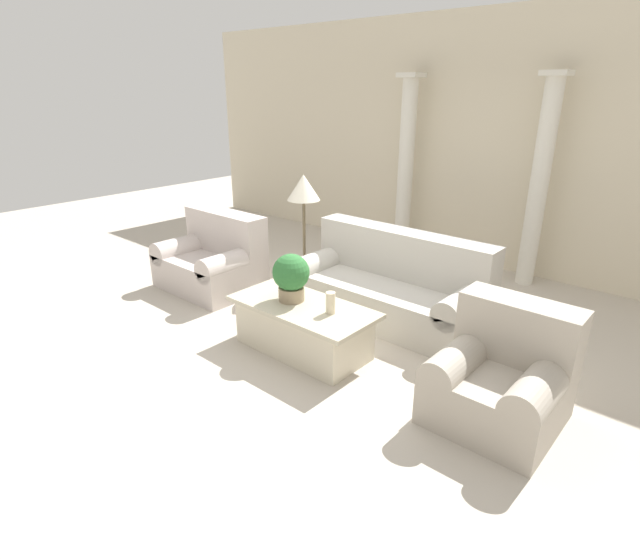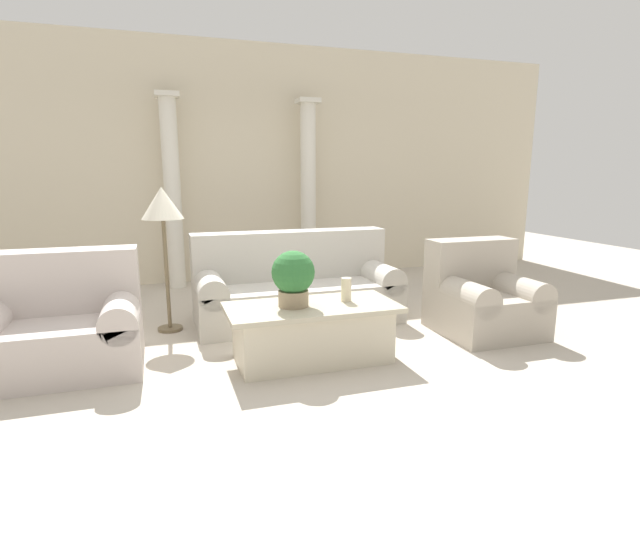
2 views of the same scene
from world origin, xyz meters
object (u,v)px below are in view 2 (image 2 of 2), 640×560
potted_plant (293,276)px  floor_lamp (162,210)px  sofa_long (296,287)px  armchair (482,296)px  loveseat (59,324)px  coffee_table (312,332)px

potted_plant → floor_lamp: (-0.92, 1.17, 0.46)m
sofa_long → potted_plant: (-0.33, -1.14, 0.35)m
floor_lamp → armchair: bearing=-18.5°
potted_plant → loveseat: bearing=165.8°
loveseat → coffee_table: (1.90, -0.45, -0.12)m
potted_plant → armchair: (1.91, 0.22, -0.36)m
sofa_long → loveseat: same height
sofa_long → loveseat: (-2.08, -0.70, 0.01)m
potted_plant → armchair: bearing=6.5°
coffee_table → potted_plant: potted_plant is taller
potted_plant → armchair: potted_plant is taller
armchair → potted_plant: bearing=-173.5°
sofa_long → potted_plant: bearing=-106.3°
loveseat → armchair: size_ratio=1.38×
armchair → sofa_long: bearing=149.6°
sofa_long → potted_plant: potted_plant is taller
armchair → loveseat: bearing=176.5°
floor_lamp → armchair: 3.10m
potted_plant → floor_lamp: floor_lamp is taller
loveseat → potted_plant: potted_plant is taller
loveseat → coffee_table: loveseat is taller
loveseat → potted_plant: size_ratio=2.69×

